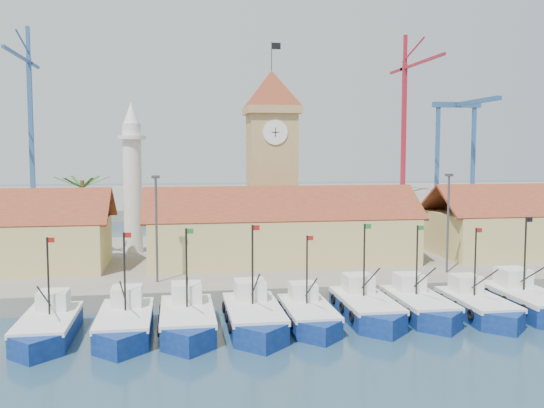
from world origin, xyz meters
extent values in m
plane|color=#1E3A51|center=(0.00, 0.00, 0.00)|extent=(400.00, 400.00, 0.00)
cube|color=gray|center=(0.00, 24.00, 0.75)|extent=(140.00, 32.00, 1.50)
cube|color=gray|center=(0.00, 110.00, 1.00)|extent=(240.00, 80.00, 2.00)
cube|color=navy|center=(-18.92, 2.25, 0.49)|extent=(3.40, 7.68, 1.75)
cube|color=navy|center=(-18.92, -1.60, 0.49)|extent=(3.40, 3.40, 1.75)
cube|color=silver|center=(-18.92, 2.25, 1.36)|extent=(3.46, 7.90, 0.34)
cube|color=silver|center=(-18.92, 4.17, 2.13)|extent=(2.04, 2.13, 1.36)
cylinder|color=black|center=(-18.92, 2.73, 4.08)|extent=(0.14, 0.14, 5.43)
cube|color=#A5140F|center=(-18.68, 2.73, 6.60)|extent=(0.49, 0.02, 0.34)
cube|color=navy|center=(-13.90, 2.25, 0.50)|extent=(3.51, 7.94, 1.80)
cube|color=navy|center=(-13.90, -1.72, 0.50)|extent=(3.51, 3.51, 1.80)
cube|color=silver|center=(-13.90, 2.25, 1.40)|extent=(3.58, 8.16, 0.35)
cube|color=silver|center=(-13.90, 4.23, 2.20)|extent=(2.10, 2.20, 1.40)
cylinder|color=black|center=(-13.90, 2.75, 4.21)|extent=(0.14, 0.14, 5.61)
cube|color=#A5140F|center=(-13.65, 2.75, 6.82)|extent=(0.50, 0.02, 0.35)
cube|color=navy|center=(-9.68, 2.36, 0.51)|extent=(3.60, 8.14, 1.85)
cube|color=navy|center=(-9.68, -1.71, 0.51)|extent=(3.60, 3.60, 1.85)
cube|color=silver|center=(-9.68, 2.36, 1.44)|extent=(3.67, 8.36, 0.36)
cube|color=silver|center=(-9.68, 4.39, 2.26)|extent=(2.16, 2.26, 1.44)
cylinder|color=black|center=(-9.68, 2.87, 4.32)|extent=(0.14, 0.14, 5.75)
cube|color=#197226|center=(-9.42, 2.87, 6.99)|extent=(0.51, 0.02, 0.36)
cube|color=navy|center=(-5.03, 2.33, 0.52)|extent=(3.67, 8.31, 1.89)
cube|color=navy|center=(-5.03, -1.82, 0.52)|extent=(3.67, 3.67, 1.89)
cube|color=silver|center=(-5.03, 2.33, 1.47)|extent=(3.75, 8.54, 0.37)
cube|color=silver|center=(-5.03, 4.41, 2.31)|extent=(2.20, 2.31, 1.47)
cylinder|color=black|center=(-5.03, 2.86, 4.41)|extent=(0.15, 0.15, 5.88)
cube|color=#A5140F|center=(-4.76, 2.86, 7.14)|extent=(0.52, 0.02, 0.37)
cube|color=navy|center=(-1.01, 2.64, 0.46)|extent=(3.23, 7.31, 1.66)
cube|color=navy|center=(-1.01, -1.02, 0.46)|extent=(3.23, 3.23, 1.66)
cube|color=silver|center=(-1.01, 2.64, 1.29)|extent=(3.30, 7.51, 0.32)
cube|color=silver|center=(-1.01, 4.47, 2.03)|extent=(1.94, 2.03, 1.29)
cylinder|color=black|center=(-1.01, 3.10, 3.88)|extent=(0.13, 0.13, 5.17)
cube|color=#A5140F|center=(-0.78, 3.10, 6.28)|extent=(0.46, 0.02, 0.32)
cube|color=navy|center=(3.63, 3.61, 0.51)|extent=(3.55, 8.04, 1.83)
cube|color=navy|center=(3.63, -0.41, 0.51)|extent=(3.55, 3.55, 1.83)
cube|color=silver|center=(3.63, 3.61, 1.42)|extent=(3.62, 8.26, 0.36)
cube|color=silver|center=(3.63, 5.62, 2.23)|extent=(2.13, 2.23, 1.42)
cylinder|color=black|center=(3.63, 4.12, 4.26)|extent=(0.14, 0.14, 5.69)
cube|color=#197226|center=(3.88, 4.12, 6.90)|extent=(0.51, 0.02, 0.36)
cube|color=navy|center=(7.85, 3.69, 0.49)|extent=(3.45, 7.80, 1.77)
cube|color=navy|center=(7.85, -0.21, 0.49)|extent=(3.45, 3.45, 1.77)
cube|color=silver|center=(7.85, 3.69, 1.38)|extent=(3.52, 8.02, 0.34)
cube|color=silver|center=(7.85, 5.65, 2.17)|extent=(2.07, 2.17, 1.38)
cylinder|color=black|center=(7.85, 4.19, 4.14)|extent=(0.14, 0.14, 5.52)
cube|color=#197226|center=(8.10, 4.19, 6.70)|extent=(0.49, 0.02, 0.34)
cube|color=navy|center=(12.16, 2.80, 0.48)|extent=(3.37, 7.63, 1.73)
cube|color=navy|center=(12.16, -1.01, 0.48)|extent=(3.37, 3.37, 1.73)
cube|color=silver|center=(12.16, 2.80, 1.35)|extent=(3.44, 7.84, 0.34)
cube|color=silver|center=(12.16, 4.71, 2.12)|extent=(2.02, 2.12, 1.35)
cylinder|color=black|center=(12.16, 3.28, 4.04)|extent=(0.13, 0.13, 5.39)
cube|color=#A5140F|center=(12.41, 3.28, 6.55)|extent=(0.48, 0.02, 0.34)
cube|color=navy|center=(16.58, 3.24, 0.53)|extent=(3.72, 8.41, 1.91)
cube|color=silver|center=(16.58, 3.24, 1.49)|extent=(3.79, 8.65, 0.37)
cube|color=silver|center=(16.58, 5.35, 2.34)|extent=(2.23, 2.34, 1.49)
cylinder|color=black|center=(16.58, 3.77, 4.46)|extent=(0.15, 0.15, 5.95)
cube|color=black|center=(16.84, 3.77, 7.22)|extent=(0.53, 0.02, 0.37)
cube|color=tan|center=(0.00, 20.00, 3.75)|extent=(26.00, 10.00, 4.50)
cube|color=brown|center=(0.00, 17.50, 7.50)|extent=(27.04, 5.13, 3.21)
cube|color=brown|center=(0.00, 22.50, 7.50)|extent=(27.04, 5.13, 3.21)
cube|color=tan|center=(0.00, 26.00, 9.00)|extent=(5.00, 5.00, 15.00)
cube|color=tan|center=(0.00, 26.00, 16.90)|extent=(5.80, 5.80, 0.80)
pyramid|color=brown|center=(0.00, 26.00, 19.20)|extent=(5.80, 5.80, 4.00)
cylinder|color=white|center=(0.00, 23.45, 14.50)|extent=(2.60, 0.15, 2.60)
cube|color=black|center=(0.00, 23.37, 14.50)|extent=(0.08, 0.02, 1.00)
cube|color=black|center=(0.00, 23.37, 14.50)|extent=(0.80, 0.02, 0.08)
cylinder|color=#3F3F44|center=(0.00, 26.00, 22.70)|extent=(0.10, 0.10, 3.00)
cube|color=black|center=(0.50, 26.00, 23.80)|extent=(1.00, 0.03, 0.70)
cylinder|color=silver|center=(-15.00, 28.00, 8.50)|extent=(2.00, 2.00, 14.00)
cylinder|color=silver|center=(-15.00, 28.00, 14.00)|extent=(3.00, 3.00, 0.40)
cone|color=silver|center=(-15.00, 28.00, 16.60)|extent=(1.80, 1.80, 2.40)
cylinder|color=brown|center=(-20.00, 26.00, 5.50)|extent=(0.44, 0.44, 8.00)
cube|color=#286221|center=(-18.60, 26.00, 9.30)|extent=(2.80, 0.35, 1.18)
cube|color=#286221|center=(-19.30, 27.21, 9.30)|extent=(1.71, 2.60, 1.18)
cube|color=#286221|center=(-20.70, 27.21, 9.30)|extent=(1.71, 2.60, 1.18)
cube|color=#286221|center=(-21.40, 26.00, 9.30)|extent=(2.80, 0.35, 1.18)
cube|color=#286221|center=(-20.70, 24.79, 9.30)|extent=(1.71, 2.60, 1.18)
cube|color=#286221|center=(-19.30, 24.79, 9.30)|extent=(1.71, 2.60, 1.18)
cylinder|color=#3F3F44|center=(-12.00, 12.00, 6.00)|extent=(0.20, 0.20, 9.00)
cube|color=#3F3F44|center=(-12.00, 12.00, 10.40)|extent=(0.70, 0.25, 0.25)
cylinder|color=#3F3F44|center=(14.00, 12.00, 6.00)|extent=(0.20, 0.20, 9.00)
cube|color=#3F3F44|center=(14.00, 12.00, 10.40)|extent=(0.70, 0.25, 0.25)
cube|color=#2E578E|center=(-43.20, 108.00, 17.91)|extent=(1.00, 1.00, 31.82)
cube|color=#2E578E|center=(-43.20, 98.59, 32.82)|extent=(0.60, 23.52, 0.60)
cube|color=#2E578E|center=(-43.20, 113.00, 32.82)|extent=(0.60, 10.00, 0.60)
cube|color=#2E578E|center=(-43.20, 108.00, 37.32)|extent=(0.80, 0.80, 7.00)
cube|color=#A4192A|center=(45.76, 105.00, 17.95)|extent=(1.00, 1.00, 31.90)
cube|color=#A4192A|center=(45.76, 95.03, 32.90)|extent=(0.60, 24.93, 0.60)
cube|color=#A4192A|center=(45.76, 110.00, 32.90)|extent=(0.60, 10.00, 0.60)
cube|color=#A4192A|center=(45.76, 105.00, 37.40)|extent=(0.80, 0.80, 7.00)
cube|color=#2E578E|center=(57.00, 110.00, 13.00)|extent=(0.90, 0.90, 22.00)
cube|color=#2E578E|center=(67.00, 110.00, 13.00)|extent=(0.90, 0.90, 22.00)
cube|color=#2E578E|center=(62.00, 110.00, 24.50)|extent=(13.00, 1.40, 1.40)
cube|color=#2E578E|center=(62.00, 100.00, 24.50)|extent=(1.40, 22.00, 1.00)
camera|label=1|loc=(-10.32, -39.33, 12.57)|focal=40.00mm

